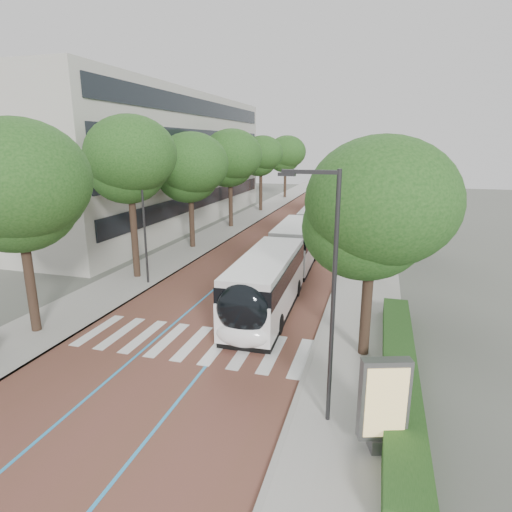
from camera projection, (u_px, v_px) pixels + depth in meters
The scene contains 21 objects.
ground at pixel (179, 353), 18.57m from camera, with size 160.00×160.00×0.00m, color #51544C.
road at pixel (316, 213), 55.70m from camera, with size 11.00×140.00×0.02m, color brown.
sidewalk_left at pixel (261, 210), 57.72m from camera, with size 4.00×140.00×0.12m, color #97958F.
sidewalk_right at pixel (376, 215), 53.66m from camera, with size 4.00×140.00×0.12m, color #97958F.
kerb_left at pixel (274, 211), 57.20m from camera, with size 0.20×140.00×0.14m, color gray.
kerb_right at pixel (360, 215), 54.17m from camera, with size 0.20×140.00×0.14m, color gray.
zebra_crossing at pixel (193, 343), 19.44m from camera, with size 10.55×3.60×0.01m.
lane_line_left at pixel (304, 213), 56.13m from camera, with size 0.12×126.00×0.01m, color #288BCB.
lane_line_right at pixel (328, 214), 55.27m from camera, with size 0.12×126.00×0.01m, color #288BCB.
office_building at pixel (130, 160), 48.05m from camera, with size 18.11×40.00×14.00m.
hedge at pixel (400, 372), 15.97m from camera, with size 1.20×14.00×0.80m, color #1A4016.
streetlight_near at pixel (328, 281), 12.76m from camera, with size 1.82×0.20×8.00m.
streetlight_far at pixel (365, 192), 35.97m from camera, with size 1.82×0.20×8.00m.
lamp_post_left at pixel (144, 221), 26.60m from camera, with size 0.14×0.14×8.00m, color #2B2B2E.
trees_left at pixel (218, 163), 41.62m from camera, with size 6.29×61.18×9.98m.
trees_right at pixel (378, 180), 32.32m from camera, with size 5.92×47.44×8.81m.
lead_bus at pixel (281, 265), 26.02m from camera, with size 3.09×18.47×3.20m.
bus_queued_0 at pixel (318, 222), 40.38m from camera, with size 2.97×12.48×3.20m.
bus_queued_1 at pixel (331, 204), 52.27m from camera, with size 3.26×12.53×3.20m.
bus_queued_2 at pixel (341, 193), 63.99m from camera, with size 3.06×12.50×3.20m.
ad_panel at pixel (384, 404), 12.13m from camera, with size 1.45×0.80×2.91m.
Camera 1 is at (7.95, -15.27, 8.80)m, focal length 30.00 mm.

